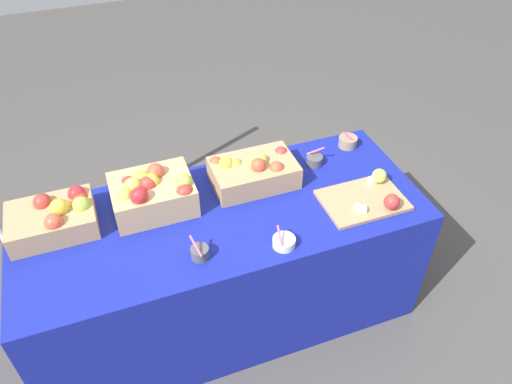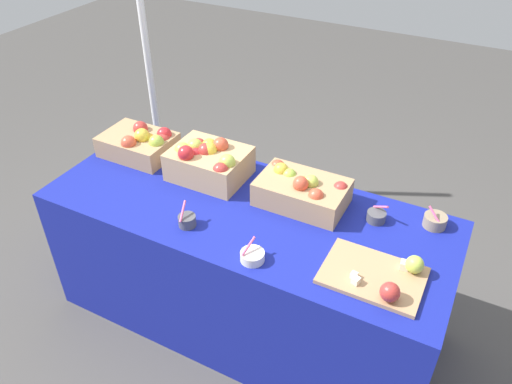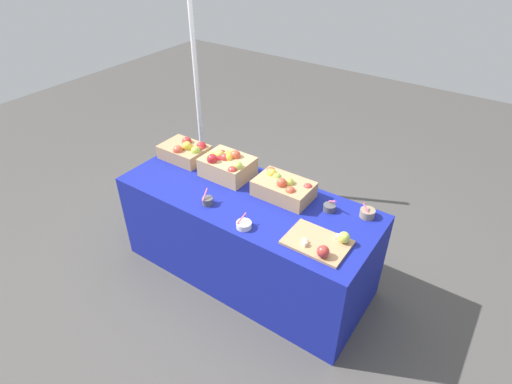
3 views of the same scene
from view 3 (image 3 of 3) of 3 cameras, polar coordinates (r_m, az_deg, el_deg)
name	(u,v)px [view 3 (image 3 of 3)]	position (r m, az deg, el deg)	size (l,w,h in m)	color
ground_plane	(248,270)	(3.44, -1.16, -10.69)	(10.00, 10.00, 0.00)	#474442
table	(247,236)	(3.18, -1.24, -6.02)	(1.90, 0.76, 0.74)	navy
apple_crate_left	(186,151)	(3.42, -9.56, 5.59)	(0.37, 0.27, 0.17)	tan
apple_crate_middle	(227,165)	(3.15, -4.03, 3.74)	(0.37, 0.29, 0.20)	tan
apple_crate_right	(284,187)	(2.93, 3.81, 0.63)	(0.41, 0.26, 0.17)	tan
cutting_board_front	(322,243)	(2.57, 8.99, -6.91)	(0.39, 0.27, 0.09)	tan
sample_bowl_near	(329,207)	(2.85, 10.05, -2.09)	(0.09, 0.09, 0.10)	#4C4C51
sample_bowl_mid	(244,225)	(2.67, -1.67, -4.51)	(0.10, 0.10, 0.09)	silver
sample_bowl_far	(367,213)	(2.85, 15.03, -2.81)	(0.10, 0.10, 0.10)	gray
sample_bowl_extra	(208,201)	(2.88, -6.67, -1.20)	(0.08, 0.09, 0.11)	#4C4C51
tent_pole	(198,93)	(3.99, -8.03, 13.27)	(0.04, 0.04, 2.01)	white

